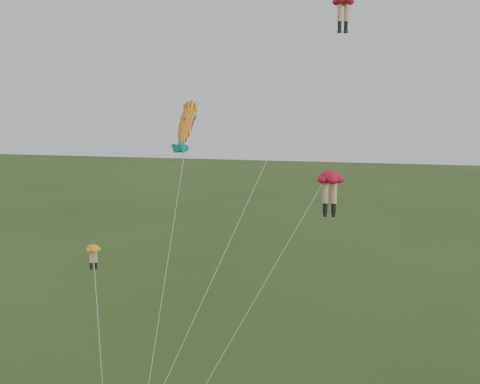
# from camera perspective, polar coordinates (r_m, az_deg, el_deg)

# --- Properties ---
(legs_kite_red_high) EXTENTS (9.02, 11.57, 22.20)m
(legs_kite_red_high) POSITION_cam_1_polar(r_m,az_deg,el_deg) (33.32, 10.56, 18.47)
(legs_kite_red_high) COLOR red
(legs_kite_red_high) RESTS_ON ground
(legs_kite_red_mid) EXTENTS (7.17, 6.18, 12.36)m
(legs_kite_red_mid) POSITION_cam_1_polar(r_m,az_deg,el_deg) (28.16, 9.36, 0.86)
(legs_kite_red_mid) COLOR red
(legs_kite_red_mid) RESTS_ON ground
(legs_kite_yellow) EXTENTS (2.71, 3.53, 8.51)m
(legs_kite_yellow) POSITION_cam_1_polar(r_m,az_deg,el_deg) (28.97, -15.33, -7.31)
(legs_kite_yellow) COLOR yellow
(legs_kite_yellow) RESTS_ON ground
(fish_kite) EXTENTS (1.11, 8.26, 16.35)m
(fish_kite) POSITION_cam_1_polar(r_m,az_deg,el_deg) (31.37, -5.71, 7.30)
(fish_kite) COLOR yellow
(fish_kite) RESTS_ON ground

